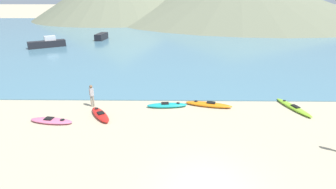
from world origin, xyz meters
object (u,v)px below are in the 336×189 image
kayak_on_sand_2 (209,104)px  moored_boat_1 (101,37)px  kayak_on_sand_3 (51,121)px  moored_boat_0 (47,43)px  kayak_on_sand_0 (167,105)px  kayak_on_sand_1 (100,114)px  person_near_waterline (92,94)px  kayak_on_sand_4 (293,107)px

kayak_on_sand_2 → moored_boat_1: (-14.81, 28.49, 0.44)m
kayak_on_sand_3 → moored_boat_0: bearing=114.4°
kayak_on_sand_0 → kayak_on_sand_3: (-7.17, -2.48, -0.02)m
moored_boat_0 → kayak_on_sand_1: bearing=-59.3°
kayak_on_sand_2 → person_near_waterline: bearing=-179.0°
kayak_on_sand_4 → moored_boat_1: bearing=125.6°
kayak_on_sand_4 → person_near_waterline: person_near_waterline is taller
kayak_on_sand_1 → moored_boat_1: size_ratio=0.70×
kayak_on_sand_1 → moored_boat_0: moored_boat_0 is taller
kayak_on_sand_3 → person_near_waterline: bearing=53.1°
kayak_on_sand_1 → moored_boat_1: (-7.52, 30.25, 0.44)m
kayak_on_sand_0 → kayak_on_sand_1: kayak_on_sand_1 is taller
kayak_on_sand_0 → kayak_on_sand_2: (2.95, 0.17, 0.01)m
kayak_on_sand_1 → kayak_on_sand_4: 13.20m
person_near_waterline → moored_boat_1: person_near_waterline is taller
kayak_on_sand_0 → kayak_on_sand_2: size_ratio=0.86×
kayak_on_sand_0 → moored_boat_0: moored_boat_0 is taller
kayak_on_sand_2 → kayak_on_sand_3: bearing=-165.3°
kayak_on_sand_1 → moored_boat_1: 31.18m
kayak_on_sand_1 → moored_boat_0: 27.03m
kayak_on_sand_4 → kayak_on_sand_0: bearing=178.7°
kayak_on_sand_3 → person_near_waterline: person_near_waterline is taller
kayak_on_sand_2 → moored_boat_0: moored_boat_0 is taller
kayak_on_sand_0 → person_near_waterline: bearing=179.7°
kayak_on_sand_0 → person_near_waterline: person_near_waterline is taller
kayak_on_sand_1 → person_near_waterline: (-0.95, 1.63, 0.77)m
moored_boat_1 → moored_boat_0: bearing=-131.8°
person_near_waterline → kayak_on_sand_3: bearing=-126.9°
kayak_on_sand_1 → person_near_waterline: bearing=120.2°
kayak_on_sand_3 → moored_boat_1: moored_boat_1 is taller
kayak_on_sand_4 → person_near_waterline: bearing=179.1°
kayak_on_sand_2 → person_near_waterline: 8.27m
kayak_on_sand_4 → moored_boat_1: 35.49m
kayak_on_sand_1 → kayak_on_sand_3: 2.97m
kayak_on_sand_3 → kayak_on_sand_4: kayak_on_sand_4 is taller
moored_boat_0 → kayak_on_sand_4: bearing=-39.0°
person_near_waterline → kayak_on_sand_2: bearing=1.0°
kayak_on_sand_1 → kayak_on_sand_3: (-2.83, -0.88, -0.03)m
moored_boat_0 → moored_boat_1: 9.41m
kayak_on_sand_0 → kayak_on_sand_2: bearing=3.3°
kayak_on_sand_0 → kayak_on_sand_4: (8.80, -0.20, -0.02)m
kayak_on_sand_2 → person_near_waterline: (-8.23, -0.14, 0.77)m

